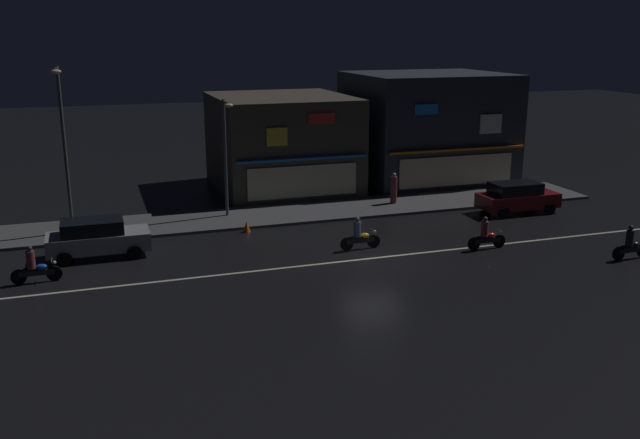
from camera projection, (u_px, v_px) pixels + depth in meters
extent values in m
plane|color=black|center=(373.00, 258.00, 29.81)|extent=(140.00, 140.00, 0.00)
cube|color=beige|center=(373.00, 258.00, 29.81)|extent=(30.94, 0.16, 0.01)
cube|color=#4C4C4F|center=(314.00, 211.00, 37.29)|extent=(32.57, 4.14, 0.14)
cube|color=#2D333D|center=(426.00, 127.00, 45.10)|extent=(9.49, 8.26, 6.89)
cube|color=orange|center=(458.00, 150.00, 41.44)|extent=(9.02, 0.24, 0.12)
cube|color=#268CF2|center=(426.00, 109.00, 40.16)|extent=(1.45, 0.08, 0.60)
cube|color=white|center=(491.00, 124.00, 41.78)|extent=(1.47, 0.08, 1.16)
cube|color=beige|center=(457.00, 171.00, 41.84)|extent=(7.60, 0.06, 1.80)
cube|color=#4C443A|center=(281.00, 142.00, 42.55)|extent=(7.99, 8.87, 5.71)
cube|color=#268CF2|center=(303.00, 159.00, 38.45)|extent=(7.59, 0.24, 0.12)
cube|color=yellow|center=(277.00, 137.00, 37.71)|extent=(1.17, 0.08, 1.00)
cube|color=red|center=(321.00, 119.00, 38.26)|extent=(1.55, 0.08, 0.58)
cube|color=beige|center=(303.00, 182.00, 38.85)|extent=(6.39, 0.06, 1.80)
cylinder|color=#47494C|center=(65.00, 152.00, 32.20)|extent=(0.16, 0.16, 7.83)
cube|color=#47494C|center=(56.00, 69.00, 30.55)|extent=(0.10, 1.40, 0.10)
ellipsoid|color=#F9E099|center=(56.00, 72.00, 29.93)|extent=(0.44, 0.32, 0.20)
cylinder|color=#47494C|center=(225.00, 158.00, 35.47)|extent=(0.16, 0.16, 6.05)
cube|color=#47494C|center=(226.00, 102.00, 34.06)|extent=(0.10, 1.40, 0.10)
ellipsoid|color=#F9E099|center=(229.00, 105.00, 33.44)|extent=(0.44, 0.32, 0.20)
cylinder|color=brown|center=(394.00, 190.00, 38.61)|extent=(0.37, 0.37, 1.51)
sphere|color=tan|center=(394.00, 175.00, 38.38)|extent=(0.22, 0.22, 0.22)
cube|color=maroon|center=(518.00, 200.00, 37.15)|extent=(4.30, 1.78, 0.76)
cube|color=black|center=(515.00, 188.00, 36.91)|extent=(2.58, 1.57, 0.60)
cube|color=#F9F2CC|center=(544.00, 193.00, 38.33)|extent=(0.08, 0.20, 0.12)
cube|color=#F9F2CC|center=(558.00, 198.00, 37.22)|extent=(0.08, 0.20, 0.12)
cylinder|color=black|center=(530.00, 201.00, 38.50)|extent=(0.62, 0.20, 0.62)
cylinder|color=black|center=(550.00, 209.00, 36.87)|extent=(0.62, 0.20, 0.62)
cylinder|color=black|center=(486.00, 205.00, 37.63)|extent=(0.62, 0.20, 0.62)
cylinder|color=black|center=(504.00, 213.00, 36.01)|extent=(0.62, 0.20, 0.62)
cube|color=#9EA0A5|center=(99.00, 241.00, 29.89)|extent=(4.30, 1.78, 0.76)
cube|color=black|center=(92.00, 227.00, 29.64)|extent=(2.58, 1.57, 0.60)
cube|color=#F9F2CC|center=(147.00, 231.00, 31.06)|extent=(0.08, 0.20, 0.12)
cube|color=#F9F2CC|center=(150.00, 238.00, 29.96)|extent=(0.08, 0.20, 0.12)
cylinder|color=black|center=(132.00, 241.00, 31.24)|extent=(0.62, 0.20, 0.62)
cylinder|color=black|center=(135.00, 252.00, 29.61)|extent=(0.62, 0.20, 0.62)
cylinder|color=black|center=(65.00, 247.00, 30.37)|extent=(0.62, 0.20, 0.62)
cylinder|color=black|center=(64.00, 259.00, 28.74)|extent=(0.62, 0.20, 0.62)
cylinder|color=black|center=(374.00, 241.00, 31.20)|extent=(0.60, 0.08, 0.60)
cylinder|color=black|center=(347.00, 244.00, 30.81)|extent=(0.60, 0.10, 0.60)
cube|color=black|center=(360.00, 241.00, 30.98)|extent=(1.30, 0.14, 0.20)
ellipsoid|color=gold|center=(365.00, 235.00, 30.98)|extent=(0.44, 0.26, 0.24)
cube|color=black|center=(356.00, 238.00, 30.88)|extent=(0.56, 0.22, 0.10)
cylinder|color=slate|center=(373.00, 230.00, 31.04)|extent=(0.03, 0.60, 0.03)
sphere|color=white|center=(375.00, 232.00, 31.10)|extent=(0.14, 0.14, 0.14)
cylinder|color=#334766|center=(357.00, 229.00, 30.79)|extent=(0.32, 0.32, 0.70)
sphere|color=#333338|center=(358.00, 219.00, 30.67)|extent=(0.22, 0.22, 0.22)
cylinder|color=black|center=(499.00, 241.00, 31.24)|extent=(0.60, 0.08, 0.60)
cylinder|color=black|center=(474.00, 244.00, 30.84)|extent=(0.60, 0.10, 0.60)
cube|color=black|center=(487.00, 240.00, 31.01)|extent=(1.30, 0.14, 0.20)
ellipsoid|color=red|center=(491.00, 235.00, 31.01)|extent=(0.44, 0.26, 0.24)
cube|color=black|center=(483.00, 238.00, 30.91)|extent=(0.56, 0.22, 0.10)
cylinder|color=slate|center=(499.00, 230.00, 31.07)|extent=(0.03, 0.60, 0.03)
sphere|color=white|center=(501.00, 232.00, 31.13)|extent=(0.14, 0.14, 0.14)
cylinder|color=brown|center=(485.00, 229.00, 30.82)|extent=(0.32, 0.32, 0.70)
sphere|color=#333338|center=(485.00, 219.00, 30.70)|extent=(0.22, 0.22, 0.22)
cylinder|color=black|center=(619.00, 254.00, 29.49)|extent=(0.60, 0.10, 0.60)
cube|color=black|center=(631.00, 250.00, 29.66)|extent=(1.30, 0.14, 0.20)
ellipsoid|color=black|center=(635.00, 245.00, 29.67)|extent=(0.44, 0.26, 0.24)
cube|color=black|center=(628.00, 247.00, 29.56)|extent=(0.56, 0.22, 0.10)
cylinder|color=#232328|center=(630.00, 238.00, 29.47)|extent=(0.32, 0.32, 0.70)
sphere|color=#333338|center=(631.00, 228.00, 29.35)|extent=(0.22, 0.22, 0.22)
cylinder|color=black|center=(54.00, 273.00, 27.08)|extent=(0.60, 0.08, 0.60)
cylinder|color=black|center=(19.00, 277.00, 26.68)|extent=(0.60, 0.10, 0.60)
cube|color=black|center=(36.00, 273.00, 26.85)|extent=(1.30, 0.14, 0.20)
ellipsoid|color=#1E4CB2|center=(41.00, 267.00, 26.86)|extent=(0.44, 0.26, 0.24)
cube|color=black|center=(30.00, 270.00, 26.75)|extent=(0.56, 0.22, 0.10)
cylinder|color=slate|center=(52.00, 260.00, 26.92)|extent=(0.03, 0.60, 0.03)
sphere|color=white|center=(54.00, 262.00, 26.97)|extent=(0.14, 0.14, 0.14)
cylinder|color=brown|center=(31.00, 260.00, 26.66)|extent=(0.32, 0.32, 0.70)
sphere|color=#333338|center=(29.00, 248.00, 26.54)|extent=(0.22, 0.22, 0.22)
cone|color=orange|center=(247.00, 226.00, 33.66)|extent=(0.36, 0.36, 0.55)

